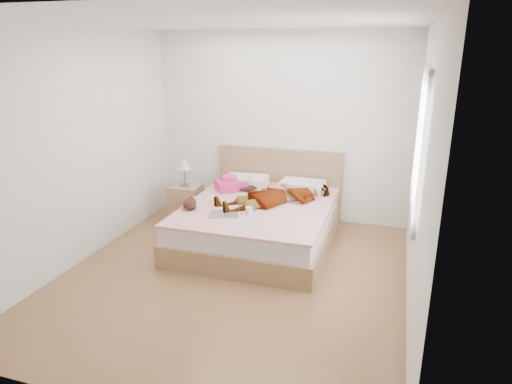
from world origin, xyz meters
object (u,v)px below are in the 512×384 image
at_px(magazine, 224,214).
at_px(phone, 249,177).
at_px(bed, 260,220).
at_px(coffee_mug, 249,211).
at_px(woman, 277,193).
at_px(towel, 231,183).
at_px(nightstand, 186,200).
at_px(plush_toy, 190,203).

bearing_deg(magazine, phone, 92.03).
relative_size(phone, magazine, 0.21).
relative_size(bed, coffee_mug, 16.76).
distance_m(woman, phone, 0.64).
relative_size(bed, towel, 4.09).
bearing_deg(towel, bed, -35.89).
distance_m(bed, nightstand, 1.28).
bearing_deg(woman, coffee_mug, -61.44).
distance_m(coffee_mug, nightstand, 1.50).
distance_m(bed, magazine, 0.67).
distance_m(woman, towel, 0.80).
distance_m(woman, nightstand, 1.47).
xyz_separation_m(towel, magazine, (0.27, -0.96, -0.08)).
distance_m(phone, plush_toy, 1.08).
bearing_deg(plush_toy, nightstand, 119.74).
distance_m(magazine, plush_toy, 0.47).
relative_size(phone, towel, 0.18).
xyz_separation_m(magazine, nightstand, (-0.95, 0.93, -0.22)).
distance_m(woman, magazine, 0.81).
height_order(magazine, plush_toy, plush_toy).
bearing_deg(woman, towel, -155.14).
bearing_deg(magazine, nightstand, 135.64).
bearing_deg(plush_toy, bed, 33.97).
height_order(woman, plush_toy, woman).
relative_size(towel, nightstand, 0.57).
bearing_deg(nightstand, towel, 2.57).
xyz_separation_m(magazine, plush_toy, (-0.46, 0.07, 0.07)).
bearing_deg(towel, coffee_mug, -57.23).
relative_size(magazine, plush_toy, 1.63).
distance_m(magazine, coffee_mug, 0.30).
bearing_deg(coffee_mug, nightstand, 146.06).
bearing_deg(woman, bed, -106.39).
relative_size(woman, towel, 3.08).
bearing_deg(coffee_mug, towel, 122.77).
distance_m(towel, nightstand, 0.74).
xyz_separation_m(phone, coffee_mug, (0.31, -0.95, -0.13)).
relative_size(phone, bed, 0.04).
xyz_separation_m(bed, towel, (-0.55, 0.40, 0.32)).
relative_size(towel, coffee_mug, 4.10).
distance_m(magazine, nightstand, 1.35).
bearing_deg(bed, coffee_mug, -89.53).
height_order(woman, nightstand, nightstand).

